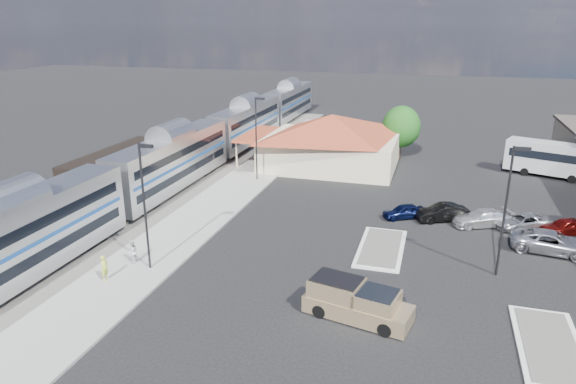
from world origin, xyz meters
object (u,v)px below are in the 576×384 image
(station_depot, at_px, (331,140))
(coach_bus, at_px, (564,159))
(pickup_truck, at_px, (358,302))
(suv, at_px, (552,242))

(station_depot, relative_size, coach_bus, 1.53)
(station_depot, xyz_separation_m, coach_bus, (25.41, 2.07, -0.94))
(pickup_truck, xyz_separation_m, suv, (12.45, 12.98, -0.21))
(station_depot, bearing_deg, suv, -42.43)
(pickup_truck, bearing_deg, station_depot, 26.88)
(station_depot, relative_size, pickup_truck, 2.82)
(station_depot, height_order, coach_bus, station_depot)
(suv, bearing_deg, pickup_truck, 144.79)
(suv, bearing_deg, station_depot, 56.15)
(station_depot, bearing_deg, coach_bus, 4.66)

